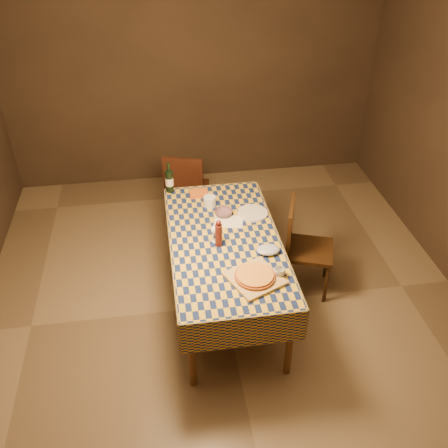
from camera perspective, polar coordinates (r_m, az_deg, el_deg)
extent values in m
plane|color=brown|center=(4.74, 0.09, -9.26)|extent=(5.00, 5.00, 0.00)
cube|color=#34271D|center=(6.19, -3.57, 16.60)|extent=(4.50, 0.10, 2.70)
cylinder|color=brown|center=(3.88, -3.71, -14.40)|extent=(0.06, 0.06, 0.75)
cylinder|color=brown|center=(3.98, 7.53, -13.05)|extent=(0.06, 0.06, 0.75)
cylinder|color=brown|center=(5.11, -5.54, -0.17)|extent=(0.06, 0.06, 0.75)
cylinder|color=brown|center=(5.19, 2.85, 0.56)|extent=(0.06, 0.06, 0.75)
cube|color=brown|center=(4.26, 0.10, -2.14)|extent=(0.90, 1.80, 0.03)
cube|color=brown|center=(4.24, 0.10, -1.93)|extent=(0.92, 1.82, 0.02)
cube|color=brown|center=(3.67, 2.32, -12.27)|extent=(0.94, 0.01, 0.30)
cube|color=brown|center=(5.07, -1.47, 3.01)|extent=(0.94, 0.01, 0.30)
cube|color=brown|center=(4.30, -6.05, -3.97)|extent=(0.01, 1.84, 0.30)
cube|color=brown|center=(4.41, 6.09, -2.82)|extent=(0.01, 1.84, 0.30)
cube|color=tan|center=(3.85, 3.53, -6.22)|extent=(0.49, 0.49, 0.02)
cylinder|color=brown|center=(3.83, 3.54, -5.99)|extent=(0.35, 0.35, 0.02)
cylinder|color=orange|center=(3.82, 3.55, -5.81)|extent=(0.31, 0.31, 0.01)
cylinder|color=#4B1511|center=(4.12, -0.63, -1.29)|extent=(0.06, 0.06, 0.21)
sphere|color=#4B1511|center=(4.05, -0.64, 0.13)|extent=(0.05, 0.05, 0.05)
imported|color=#664955|center=(4.53, -0.05, 1.30)|extent=(0.19, 0.19, 0.05)
cylinder|color=white|center=(4.22, -0.96, -1.94)|extent=(0.08, 0.08, 0.00)
cylinder|color=white|center=(4.20, -0.97, -1.51)|extent=(0.01, 0.01, 0.07)
sphere|color=white|center=(4.15, -0.98, -0.67)|extent=(0.08, 0.08, 0.08)
ellipsoid|color=#44080D|center=(4.16, -0.98, -0.77)|extent=(0.05, 0.05, 0.03)
cylinder|color=black|center=(4.86, -6.26, 4.86)|extent=(0.09, 0.09, 0.22)
cylinder|color=black|center=(4.79, -6.38, 6.46)|extent=(0.03, 0.03, 0.09)
cylinder|color=beige|center=(4.86, -6.26, 4.86)|extent=(0.09, 0.09, 0.08)
cylinder|color=silver|center=(4.65, -1.63, 2.60)|extent=(0.15, 0.15, 0.10)
cube|color=#C75D1A|center=(4.82, -2.90, 3.51)|extent=(0.17, 0.12, 0.04)
cylinder|color=silver|center=(4.56, 3.29, 1.26)|extent=(0.30, 0.30, 0.02)
imported|color=silver|center=(3.88, 6.37, -5.49)|extent=(0.10, 0.10, 0.07)
cube|color=silver|center=(4.46, 0.52, 0.30)|extent=(0.29, 0.25, 0.00)
ellipsoid|color=#9DAAC9|center=(4.10, 5.08, -2.95)|extent=(0.22, 0.18, 0.06)
cube|color=black|center=(5.56, -4.19, 4.06)|extent=(0.52, 0.52, 0.04)
cube|color=black|center=(5.27, -4.70, 5.26)|extent=(0.41, 0.15, 0.46)
cylinder|color=black|center=(5.81, -2.01, 2.88)|extent=(0.04, 0.04, 0.43)
cylinder|color=black|center=(5.87, -5.49, 3.11)|extent=(0.04, 0.04, 0.43)
cylinder|color=black|center=(5.51, -2.59, 0.89)|extent=(0.04, 0.04, 0.43)
cylinder|color=black|center=(5.58, -6.24, 1.15)|extent=(0.04, 0.04, 0.43)
cube|color=black|center=(4.71, 9.78, -2.97)|extent=(0.53, 0.53, 0.04)
cube|color=black|center=(4.56, 7.59, -0.24)|extent=(0.17, 0.41, 0.46)
cylinder|color=black|center=(4.73, 11.59, -6.76)|extent=(0.04, 0.04, 0.43)
cylinder|color=black|center=(5.00, 11.65, -4.03)|extent=(0.04, 0.04, 0.43)
cylinder|color=black|center=(4.72, 7.22, -6.32)|extent=(0.04, 0.04, 0.43)
cylinder|color=black|center=(5.00, 7.54, -3.61)|extent=(0.04, 0.04, 0.43)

